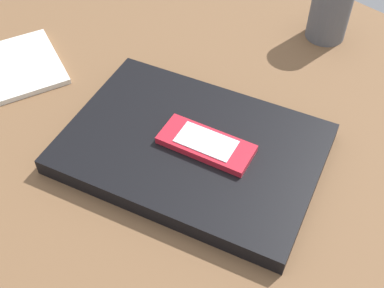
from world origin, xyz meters
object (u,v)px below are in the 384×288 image
(cell_phone_on_laptop, at_px, (206,144))
(pen_cup, at_px, (331,9))
(notepad, at_px, (1,72))
(laptop_closed, at_px, (192,148))

(cell_phone_on_laptop, bearing_deg, pen_cup, 96.98)
(notepad, height_order, pen_cup, pen_cup)
(pen_cup, bearing_deg, cell_phone_on_laptop, -83.02)
(cell_phone_on_laptop, bearing_deg, notepad, -164.85)
(notepad, bearing_deg, laptop_closed, 33.22)
(notepad, relative_size, pen_cup, 1.74)
(laptop_closed, bearing_deg, notepad, 176.50)
(laptop_closed, xyz_separation_m, pen_cup, (-0.02, 0.33, 0.04))
(laptop_closed, relative_size, cell_phone_on_laptop, 2.51)
(laptop_closed, distance_m, cell_phone_on_laptop, 0.02)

